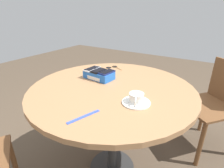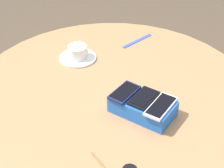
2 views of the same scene
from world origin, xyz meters
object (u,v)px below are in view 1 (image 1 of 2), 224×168
Objects in this scene: saucer at (136,102)px; sunglasses at (112,67)px; phone_white at (92,69)px; round_table at (112,98)px; lanyard_strap at (84,117)px; phone_box at (99,75)px; chair_near_window at (213,105)px; phone_black at (98,71)px; coffee_cup at (136,98)px; phone_navy at (107,72)px.

saucer is 1.00× the size of sunglasses.
phone_white reaches higher than saucer.
sunglasses is at bearing 122.03° from round_table.
round_table is at bearing 101.38° from lanyard_strap.
phone_box is 1.08m from chair_near_window.
phone_black is 0.68× the size of lanyard_strap.
saucer is 0.31m from lanyard_strap.
chair_near_window is at bearing 39.91° from phone_box.
chair_near_window reaches higher than coffee_cup.
lanyard_strap is 1.28m from chair_near_window.
chair_near_window is at bearing 65.91° from coffee_cup.
phone_box is at bearing -5.34° from phone_white.
phone_white is 1.30× the size of coffee_cup.
coffee_cup is (0.40, -0.19, -0.03)m from phone_black.
round_table is 6.92× the size of saucer.
phone_white is at bearing 156.77° from coffee_cup.
phone_navy is at bearing 149.21° from coffee_cup.
phone_box reaches higher than lanyard_strap.
coffee_cup is 0.70× the size of sunglasses.
coffee_cup is 1.00m from chair_near_window.
chair_near_window is (0.86, 0.65, -0.37)m from phone_white.
coffee_cup is (0.33, -0.20, -0.03)m from phone_navy.
lanyard_strap is 1.13× the size of sunglasses.
phone_navy is at bearing 149.49° from saucer.
sunglasses is (-0.13, 0.28, -0.06)m from phone_navy.
saucer is (0.33, -0.19, -0.06)m from phone_navy.
coffee_cup is 0.13× the size of chair_near_window.
phone_white is at bearing 157.01° from saucer.
phone_box is 0.04m from phone_black.
sunglasses is at bearing 133.92° from coffee_cup.
phone_navy is (0.07, 0.01, 0.00)m from phone_black.
lanyard_strap reaches higher than round_table.
coffee_cup is at bearing -30.79° from phone_navy.
phone_white is at bearing 124.01° from lanyard_strap.
phone_white is 0.52m from saucer.
chair_near_window is at bearing 64.08° from lanyard_strap.
sunglasses reaches higher than lanyard_strap.
phone_box is 1.85× the size of phone_black.
lanyard_strap is at bearing -67.83° from sunglasses.
saucer is 1.44× the size of coffee_cup.
saucer is at bearing -25.71° from phone_box.
chair_near_window is at bearing 65.79° from saucer.
phone_white is at bearing 160.58° from round_table.
sunglasses is at bearing 101.65° from phone_box.
phone_navy is at bearing 140.49° from round_table.
round_table is at bearing -19.42° from phone_white.
chair_near_window is (0.79, 0.66, -0.34)m from phone_box.
coffee_cup is (0.24, -0.12, 0.13)m from round_table.
chair_near_window is (0.62, 0.73, -0.22)m from round_table.
coffee_cup reaches higher than round_table.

